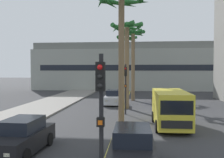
{
  "coord_description": "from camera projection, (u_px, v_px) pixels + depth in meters",
  "views": [
    {
      "loc": [
        1.38,
        0.61,
        3.79
      ],
      "look_at": [
        0.0,
        14.0,
        3.27
      ],
      "focal_mm": 41.04,
      "sensor_mm": 36.0,
      "label": 1
    }
  ],
  "objects": [
    {
      "name": "delivery_van",
      "position": [
        170.0,
        108.0,
        16.65
      ],
      "size": [
        2.21,
        5.27,
        2.36
      ],
      "color": "yellow",
      "rests_on": "ground"
    },
    {
      "name": "car_queue_third",
      "position": [
        113.0,
        98.0,
        27.36
      ],
      "size": [
        1.85,
        4.11,
        1.56
      ],
      "color": "#B7BABF",
      "rests_on": "ground"
    },
    {
      "name": "car_queue_front",
      "position": [
        160.0,
        98.0,
        27.62
      ],
      "size": [
        1.96,
        4.16,
        1.56
      ],
      "color": "navy",
      "rests_on": "ground"
    },
    {
      "name": "palm_tree_mid_median",
      "position": [
        127.0,
        45.0,
        38.21
      ],
      "size": [
        3.13,
        3.16,
        8.87
      ],
      "color": "brown",
      "rests_on": "ground"
    },
    {
      "name": "palm_tree_farthest_median",
      "position": [
        127.0,
        40.0,
        24.35
      ],
      "size": [
        3.23,
        3.25,
        8.3
      ],
      "color": "brown",
      "rests_on": "ground"
    },
    {
      "name": "car_queue_fourth",
      "position": [
        132.0,
        149.0,
        9.78
      ],
      "size": [
        1.89,
        4.13,
        1.56
      ],
      "color": "black",
      "rests_on": "ground"
    },
    {
      "name": "car_queue_second",
      "position": [
        22.0,
        137.0,
        11.51
      ],
      "size": [
        1.92,
        4.14,
        1.56
      ],
      "color": "black",
      "rests_on": "ground"
    },
    {
      "name": "lane_stripe_center",
      "position": [
        123.0,
        110.0,
        23.54
      ],
      "size": [
        0.14,
        56.0,
        0.01
      ],
      "primitive_type": "cube",
      "color": "#DBCC4C",
      "rests_on": "ground"
    },
    {
      "name": "pier_building_backdrop",
      "position": [
        131.0,
        67.0,
        48.14
      ],
      "size": [
        35.84,
        8.04,
        8.56
      ],
      "color": "#ADB2A8",
      "rests_on": "ground"
    },
    {
      "name": "traffic_light_median_far",
      "position": [
        126.0,
        82.0,
        21.24
      ],
      "size": [
        0.24,
        0.37,
        4.2
      ],
      "color": "black",
      "rests_on": "ground"
    },
    {
      "name": "palm_tree_far_median",
      "position": [
        122.0,
        15.0,
        15.6
      ],
      "size": [
        3.68,
        3.69,
        8.6
      ],
      "color": "brown",
      "rests_on": "ground"
    },
    {
      "name": "traffic_light_median_near",
      "position": [
        101.0,
        110.0,
        6.76
      ],
      "size": [
        0.24,
        0.37,
        4.2
      ],
      "color": "black",
      "rests_on": "ground"
    },
    {
      "name": "palm_tree_near_median",
      "position": [
        133.0,
        44.0,
        30.66
      ],
      "size": [
        2.9,
        2.95,
        8.6
      ],
      "color": "brown",
      "rests_on": "ground"
    }
  ]
}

